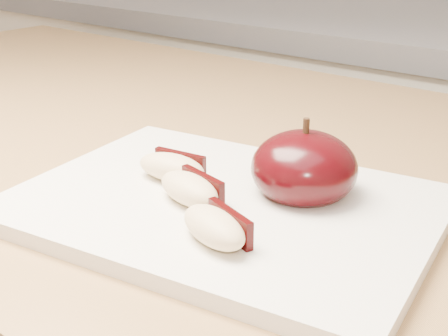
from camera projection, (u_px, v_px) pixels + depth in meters
The scene contains 5 objects.
cutting_board at pixel (224, 206), 0.47m from camera, with size 0.31×0.23×0.01m, color silver.
apple_half at pixel (304, 168), 0.47m from camera, with size 0.10×0.10×0.07m.
apple_wedge_a at pixel (173, 167), 0.50m from camera, with size 0.06×0.04×0.02m.
apple_wedge_b at pixel (191, 189), 0.46m from camera, with size 0.06×0.04×0.02m.
apple_wedge_c at pixel (216, 226), 0.41m from camera, with size 0.07×0.05×0.02m.
Camera 1 is at (0.30, 0.04, 1.11)m, focal length 50.00 mm.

